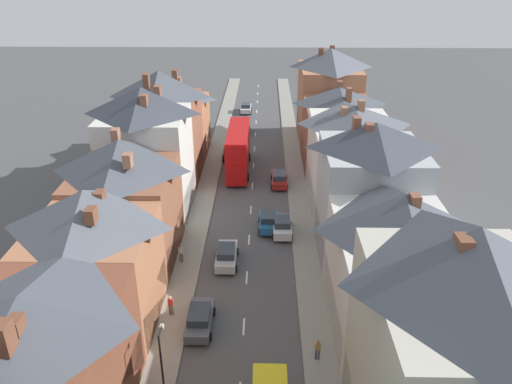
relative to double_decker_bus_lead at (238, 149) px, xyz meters
name	(u,v)px	position (x,y,z in m)	size (l,w,h in m)	color
pavement_left	(210,178)	(-3.29, -2.31, -2.75)	(2.20, 104.00, 0.14)	gray
pavement_right	(296,178)	(6.91, -2.31, -2.75)	(2.20, 104.00, 0.14)	gray
centre_line_dashes	(252,186)	(1.81, -4.31, -2.81)	(0.14, 97.80, 0.01)	silver
terrace_row_left	(118,213)	(-8.37, -21.72, 2.74)	(8.00, 64.20, 12.92)	#935138
terrace_row_right	(369,194)	(11.99, -18.46, 3.07)	(8.00, 69.84, 14.12)	#935138
double_decker_bus_lead	(238,149)	(0.00, 0.00, 0.00)	(2.74, 10.80, 5.30)	#B70F0F
car_near_blue	(279,178)	(4.91, -3.99, -2.01)	(1.90, 4.44, 1.58)	maroon
car_near_silver	(268,221)	(3.61, -14.23, -1.98)	(1.90, 3.85, 1.67)	#236093
car_parked_left_a	(282,226)	(4.91, -15.14, -1.97)	(1.90, 3.95, 1.69)	silver
car_parked_right_a	(246,108)	(0.01, 25.02, -2.02)	(1.90, 4.08, 1.58)	silver
car_mid_black	(200,319)	(-1.29, -28.48, -2.01)	(1.90, 4.31, 1.59)	#4C515B
car_parked_left_b	(226,255)	(0.01, -20.26, -1.99)	(1.90, 4.31, 1.64)	#B7BABF
car_mid_white	(243,127)	(0.01, 14.56, -2.00)	(1.90, 4.51, 1.62)	#4C515B
car_far_grey	(230,151)	(-1.29, 4.42, -1.97)	(1.90, 3.92, 1.68)	black
pedestrian_mid_left	(318,349)	(6.74, -31.54, -1.78)	(0.36, 0.22, 1.61)	#3D4256
pedestrian_mid_right	(171,304)	(-3.55, -27.25, -1.78)	(0.36, 0.22, 1.61)	brown
pedestrian_far_left	(181,252)	(-3.88, -20.26, -1.78)	(0.36, 0.22, 1.61)	brown
street_lamp	(162,365)	(-2.44, -35.38, 0.43)	(0.20, 1.12, 5.50)	black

